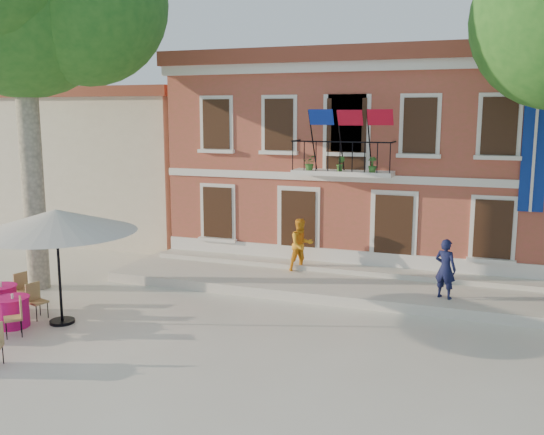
{
  "coord_description": "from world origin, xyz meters",
  "views": [
    {
      "loc": [
        6.44,
        -13.3,
        5.38
      ],
      "look_at": [
        0.35,
        3.5,
        2.29
      ],
      "focal_mm": 40.0,
      "sensor_mm": 36.0,
      "label": 1
    }
  ],
  "objects_px": {
    "pedestrian_orange": "(301,245)",
    "cafe_table_3": "(0,298)",
    "cafe_table_0": "(12,310)",
    "patio_umbrella": "(56,221)",
    "pedestrian_navy": "(445,269)"
  },
  "relations": [
    {
      "from": "cafe_table_0",
      "to": "cafe_table_3",
      "type": "height_order",
      "value": "same"
    },
    {
      "from": "pedestrian_navy",
      "to": "cafe_table_0",
      "type": "xyz_separation_m",
      "value": [
        -10.23,
        -5.28,
        -0.71
      ]
    },
    {
      "from": "pedestrian_orange",
      "to": "cafe_table_3",
      "type": "xyz_separation_m",
      "value": [
        -6.67,
        -6.04,
        -0.74
      ]
    },
    {
      "from": "pedestrian_orange",
      "to": "cafe_table_3",
      "type": "relative_size",
      "value": 0.87
    },
    {
      "from": "pedestrian_orange",
      "to": "cafe_table_3",
      "type": "distance_m",
      "value": 9.03
    },
    {
      "from": "pedestrian_navy",
      "to": "cafe_table_3",
      "type": "relative_size",
      "value": 0.85
    },
    {
      "from": "pedestrian_orange",
      "to": "cafe_table_0",
      "type": "bearing_deg",
      "value": -173.33
    },
    {
      "from": "pedestrian_orange",
      "to": "cafe_table_3",
      "type": "bearing_deg",
      "value": 178.51
    },
    {
      "from": "patio_umbrella",
      "to": "cafe_table_3",
      "type": "bearing_deg",
      "value": 178.06
    },
    {
      "from": "pedestrian_navy",
      "to": "cafe_table_0",
      "type": "distance_m",
      "value": 11.53
    },
    {
      "from": "pedestrian_navy",
      "to": "pedestrian_orange",
      "type": "xyz_separation_m",
      "value": [
        -4.63,
        1.49,
        0.02
      ]
    },
    {
      "from": "pedestrian_orange",
      "to": "cafe_table_0",
      "type": "distance_m",
      "value": 8.81
    },
    {
      "from": "patio_umbrella",
      "to": "pedestrian_orange",
      "type": "distance_m",
      "value": 7.8
    },
    {
      "from": "cafe_table_0",
      "to": "cafe_table_3",
      "type": "distance_m",
      "value": 1.28
    },
    {
      "from": "patio_umbrella",
      "to": "cafe_table_3",
      "type": "height_order",
      "value": "patio_umbrella"
    }
  ]
}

